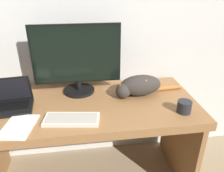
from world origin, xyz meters
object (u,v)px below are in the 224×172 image
at_px(laptop, 9,102).
at_px(external_keyboard, 72,119).
at_px(monitor, 77,60).
at_px(cat, 139,86).
at_px(coffee_mug, 184,107).

relative_size(laptop, external_keyboard, 0.88).
distance_m(monitor, cat, 0.49).
height_order(cat, coffee_mug, cat).
bearing_deg(coffee_mug, external_keyboard, 179.97).
xyz_separation_m(monitor, coffee_mug, (0.68, -0.39, -0.22)).
bearing_deg(laptop, cat, -1.62).
bearing_deg(cat, coffee_mug, -53.96).
height_order(monitor, external_keyboard, monitor).
bearing_deg(external_keyboard, cat, 37.37).
xyz_separation_m(monitor, laptop, (-0.46, -0.19, -0.22)).
bearing_deg(coffee_mug, laptop, 169.60).
xyz_separation_m(external_keyboard, coffee_mug, (0.72, -0.00, 0.03)).
height_order(laptop, external_keyboard, laptop).
distance_m(laptop, cat, 0.91).
relative_size(external_keyboard, cat, 0.66).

